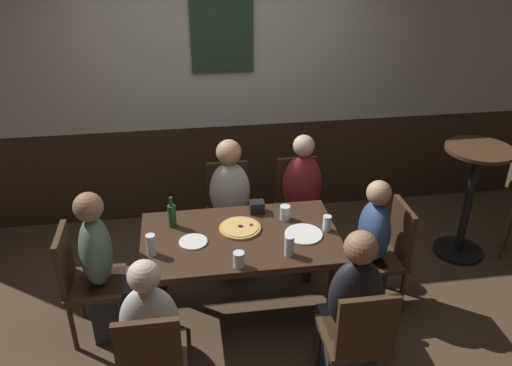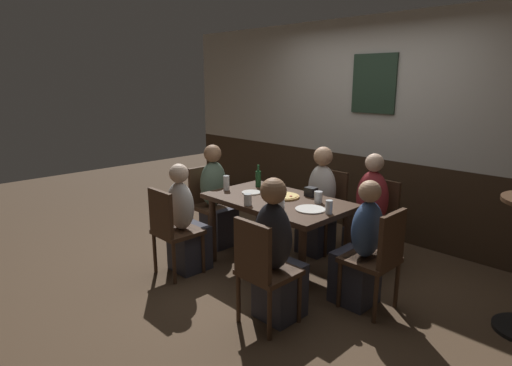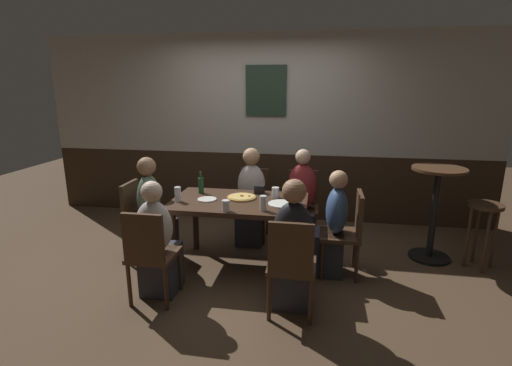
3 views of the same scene
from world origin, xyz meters
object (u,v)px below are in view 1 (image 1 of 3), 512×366
Objects in this scene: person_right_near at (350,318)px; person_left_near at (153,343)px; condiment_caddy at (257,207)px; plate_white_small at (193,242)px; person_mid_far at (231,216)px; tumbler_short at (151,245)px; side_bar_table at (470,194)px; pint_glass_amber at (289,247)px; chair_left_near at (152,360)px; plate_white_large at (304,234)px; tumbler_water at (239,260)px; person_head_west at (107,276)px; person_right_far at (302,211)px; chair_right_far at (298,202)px; chair_right_near at (358,336)px; chair_head_east at (386,250)px; pizza at (240,228)px; beer_bottle_green at (172,215)px; person_head_east at (365,256)px; dining_table at (240,247)px; pint_glass_stout at (285,213)px; highball_clear at (327,224)px; chair_mid_far at (229,207)px.

person_right_near is 1.06× the size of person_left_near.
plate_white_small is at bearing -145.52° from condiment_caddy.
person_mid_far is 0.82m from plate_white_small.
condiment_caddy is at bearing 51.30° from person_left_near.
side_bar_table is at bearing 14.13° from tumbler_short.
chair_left_near is at bearing -148.60° from pint_glass_amber.
person_right_near is 10.66× the size of condiment_caddy.
person_left_near is 4.06× the size of plate_white_large.
chair_left_near is 0.17m from person_left_near.
tumbler_water is (0.57, 0.48, 0.29)m from chair_left_near.
tumbler_short reaches higher than pint_glass_amber.
person_head_west is 10.81× the size of tumbler_water.
chair_right_far is at bearing 90.00° from person_right_far.
chair_right_near is 0.97m from chair_head_east.
pizza is 2.77× the size of condiment_caddy.
chair_head_east is at bearing 0.00° from person_head_west.
chair_left_near is 3.62× the size of beer_bottle_green.
chair_right_far reaches higher than condiment_caddy.
person_left_near is at bearing -129.43° from chair_right_far.
person_head_east is at bearing -21.54° from condiment_caddy.
chair_head_east is at bearing -7.20° from beer_bottle_green.
tumbler_short reaches higher than chair_head_east.
dining_table is at bearing 5.84° from plate_white_small.
pint_glass_stout is (-0.26, 0.85, 0.29)m from person_right_near.
dining_table is 0.93m from person_right_near.
pint_glass_stout is (0.35, 0.09, 0.04)m from pizza.
chair_right_near is 7.39× the size of highball_clear.
chair_right_near is 0.75× the size of person_right_far.
side_bar_table reaches higher than plate_white_large.
chair_head_east is 1.04m from condiment_caddy.
pint_glass_stout is (-0.26, 1.01, 0.29)m from chair_right_near.
chair_mid_far is 8.00× the size of condiment_caddy.
highball_clear is at bearing -89.35° from chair_right_far.
condiment_caddy is (-0.45, -0.52, 0.29)m from chair_right_far.
chair_right_near is 1.00× the size of chair_right_far.
chair_right_far is 0.90m from highball_clear.
chair_head_east is at bearing -53.37° from person_right_far.
chair_mid_far is at bearing 118.79° from pint_glass_stout.
chair_head_east and chair_right_far have the same top height.
tumbler_water is at bearing -160.69° from person_head_east.
plate_white_small is at bearing -162.98° from pint_glass_stout.
pint_glass_amber is 0.91m from beer_bottle_green.
chair_head_east is 0.80× the size of person_left_near.
person_head_east is (1.57, 0.83, -0.04)m from chair_left_near.
person_right_near is 1.71m from person_head_west.
chair_right_far is 4.42× the size of plate_white_small.
person_right_near is at bearing -38.68° from beer_bottle_green.
tumbler_water is at bearing -153.92° from highball_clear.
person_head_east reaches higher than pint_glass_stout.
chair_right_near reaches higher than plate_white_large.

